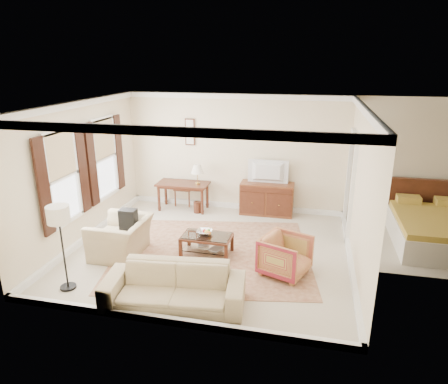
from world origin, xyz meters
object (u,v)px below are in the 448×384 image
at_px(coffee_table, 207,240).
at_px(club_armchair, 120,231).
at_px(striped_armchair, 285,254).
at_px(sofa, 174,280).
at_px(tv, 268,165).
at_px(sideboard, 267,199).
at_px(writing_desk, 183,187).

relative_size(coffee_table, club_armchair, 0.87).
xyz_separation_m(striped_armchair, sofa, (-1.61, -1.33, 0.03)).
height_order(tv, striped_armchair, tv).
relative_size(sideboard, sofa, 0.59).
bearing_deg(writing_desk, striped_armchair, -44.20).
bearing_deg(club_armchair, sofa, 49.21).
bearing_deg(writing_desk, club_armchair, -98.67).
distance_m(club_armchair, sofa, 2.11).
xyz_separation_m(writing_desk, sideboard, (2.12, 0.14, -0.20)).
relative_size(writing_desk, tv, 1.39).
height_order(coffee_table, striped_armchair, striped_armchair).
distance_m(coffee_table, striped_armchair, 1.62).
bearing_deg(sideboard, tv, -90.00).
distance_m(striped_armchair, club_armchair, 3.20).
bearing_deg(sofa, writing_desk, 99.86).
bearing_deg(club_armchair, striped_armchair, 89.50).
distance_m(tv, club_armchair, 3.83).
xyz_separation_m(writing_desk, striped_armchair, (2.79, -2.71, -0.20)).
bearing_deg(writing_desk, tv, 3.36).
relative_size(striped_armchair, sofa, 0.36).
distance_m(writing_desk, sideboard, 2.13).
height_order(sideboard, striped_armchair, sideboard).
bearing_deg(club_armchair, tv, 138.33).
distance_m(writing_desk, sofa, 4.22).
xyz_separation_m(tv, striped_armchair, (0.67, -2.84, -0.87)).
distance_m(sideboard, sofa, 4.29).
bearing_deg(sideboard, writing_desk, -176.10).
relative_size(sideboard, tv, 1.39).
xyz_separation_m(writing_desk, club_armchair, (-0.40, -2.66, -0.10)).
bearing_deg(sideboard, club_armchair, -132.01).
bearing_deg(tv, striped_armchair, 103.35).
bearing_deg(tv, sofa, 77.28).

